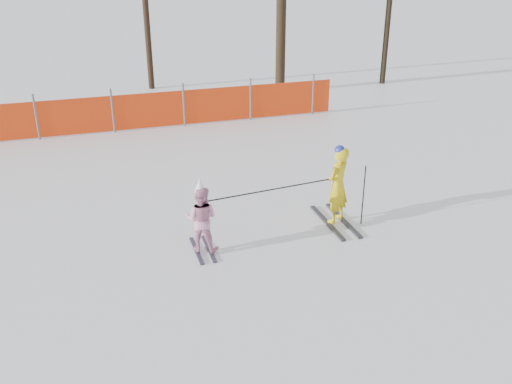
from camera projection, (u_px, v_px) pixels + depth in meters
ground at (265, 256)px, 9.87m from camera, size 120.00×120.00×0.00m
adult at (338, 185)px, 10.70m from camera, size 0.65×1.49×1.58m
child at (201, 219)px, 9.78m from camera, size 0.72×0.96×1.38m
ski_poles at (304, 191)px, 10.34m from camera, size 3.02×0.29×1.20m
safety_fence at (46, 119)px, 15.35m from camera, size 16.57×0.06×1.25m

